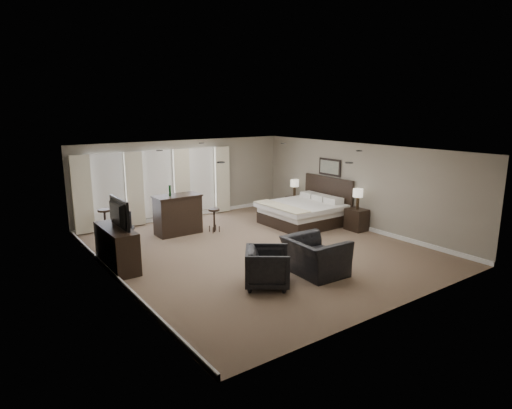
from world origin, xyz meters
TOP-DOWN VIEW (x-y plane):
  - room at (0.00, 0.00)m, footprint 7.60×8.60m
  - window_bay at (-1.00, 4.11)m, footprint 5.25×0.20m
  - bed at (2.58, 1.19)m, footprint 2.24×2.14m
  - nightstand_near at (3.47, -0.26)m, footprint 0.49×0.60m
  - nightstand_far at (3.47, 2.64)m, footprint 0.41×0.50m
  - lamp_near at (3.47, -0.26)m, footprint 0.30×0.30m
  - lamp_far at (3.47, 2.64)m, footprint 0.30×0.30m
  - wall_art at (3.70, 1.19)m, footprint 0.04×0.96m
  - dresser at (-3.45, 0.80)m, footprint 0.54×1.66m
  - tv at (-3.45, 0.80)m, footprint 0.67×1.16m
  - armchair_near at (0.01, -2.13)m, footprint 0.88×1.30m
  - armchair_far at (-1.26, -2.06)m, footprint 1.19×1.20m
  - bar_counter at (-1.10, 2.52)m, footprint 1.34×0.70m
  - bar_stool_left at (-2.91, 3.56)m, footprint 0.41×0.41m
  - bar_stool_right at (-0.15, 2.06)m, footprint 0.34×0.34m
  - desk_chair at (-2.82, 2.15)m, footprint 0.70×0.70m

SIDE VIEW (x-z plane):
  - nightstand_far at x=3.47m, z-range 0.00..0.55m
  - nightstand_near at x=3.47m, z-range 0.00..0.65m
  - bar_stool_right at x=-0.15m, z-range 0.00..0.71m
  - bar_stool_left at x=-2.91m, z-range 0.00..0.79m
  - armchair_far at x=-1.26m, z-range 0.00..0.91m
  - dresser at x=-3.45m, z-range 0.00..0.96m
  - desk_chair at x=-2.82m, z-range 0.00..1.04m
  - armchair_near at x=0.01m, z-range 0.00..1.11m
  - bar_counter at x=-1.10m, z-range 0.00..1.17m
  - bed at x=2.58m, z-range 0.00..1.43m
  - lamp_far at x=3.47m, z-range 0.55..1.16m
  - lamp_near at x=3.47m, z-range 0.65..1.27m
  - tv at x=-3.45m, z-range 0.96..1.12m
  - window_bay at x=-1.00m, z-range 0.05..2.35m
  - room at x=0.00m, z-range -0.02..2.62m
  - wall_art at x=3.70m, z-range 1.47..2.03m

